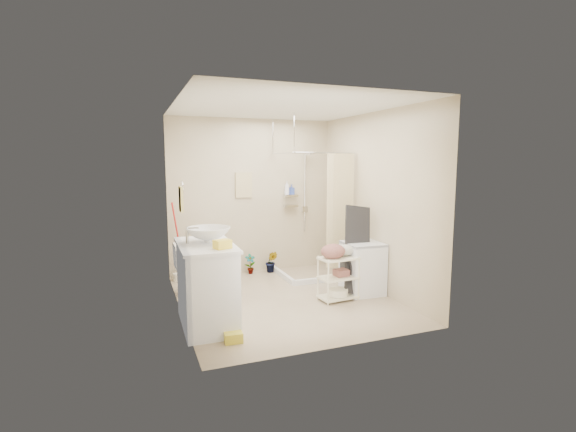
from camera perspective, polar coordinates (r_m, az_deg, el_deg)
name	(u,v)px	position (r m, az deg, el deg)	size (l,w,h in m)	color
floor	(285,299)	(5.87, -0.40, -11.31)	(3.20, 3.20, 0.00)	tan
ceiling	(285,107)	(5.60, -0.43, 14.74)	(2.80, 3.20, 0.04)	silver
wall_back	(252,197)	(7.11, -4.92, 2.67)	(2.80, 0.04, 2.60)	#C3B697
wall_front	(341,222)	(4.14, 7.32, -0.80)	(2.80, 0.04, 2.60)	#C3B697
wall_left	(178,210)	(5.27, -14.83, 0.79)	(0.04, 3.20, 2.60)	#C3B697
wall_right	(375,202)	(6.22, 11.78, 1.86)	(0.04, 3.20, 2.60)	#C3B697
vanity	(207,285)	(4.96, -11.07, -9.20)	(0.61, 1.09, 0.96)	silver
sink	(208,235)	(4.91, -10.82, -2.54)	(0.51, 0.51, 0.18)	silver
counter_basket	(222,244)	(4.54, -8.96, -3.83)	(0.17, 0.13, 0.09)	yellow
floor_basket	(233,335)	(4.60, -7.49, -15.86)	(0.27, 0.21, 0.15)	yellow
toilet	(201,268)	(6.16, -11.88, -6.99)	(0.41, 0.72, 0.74)	silver
mop	(176,242)	(6.81, -15.10, -3.46)	(0.12, 0.12, 1.26)	red
potted_plant_a	(250,264)	(7.12, -5.19, -6.55)	(0.18, 0.12, 0.34)	brown
potted_plant_b	(271,262)	(7.19, -2.27, -6.26)	(0.20, 0.16, 0.37)	brown
hanging_towel	(244,185)	(7.03, -6.07, 4.24)	(0.28, 0.03, 0.42)	beige
towel_ring	(181,198)	(5.06, -14.43, 2.46)	(0.04, 0.22, 0.34)	#E9DA83
tp_holder	(182,255)	(5.42, -14.26, -5.24)	(0.08, 0.12, 0.14)	white
shower	(311,213)	(6.90, 3.16, 0.46)	(1.10, 1.10, 2.10)	silver
shampoo_bottle_a	(287,188)	(7.23, -0.15, 3.86)	(0.09, 0.09, 0.23)	silver
shampoo_bottle_b	(292,189)	(7.26, 0.49, 3.66)	(0.08, 0.08, 0.18)	#2F4597
washing_machine	(362,268)	(6.13, 10.14, -6.99)	(0.51, 0.53, 0.74)	silver
laundry_rack	(338,274)	(5.79, 6.90, -7.91)	(0.52, 0.31, 0.72)	white
ironing_board	(357,249)	(6.00, 9.47, -4.52)	(0.37, 0.11, 1.31)	black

